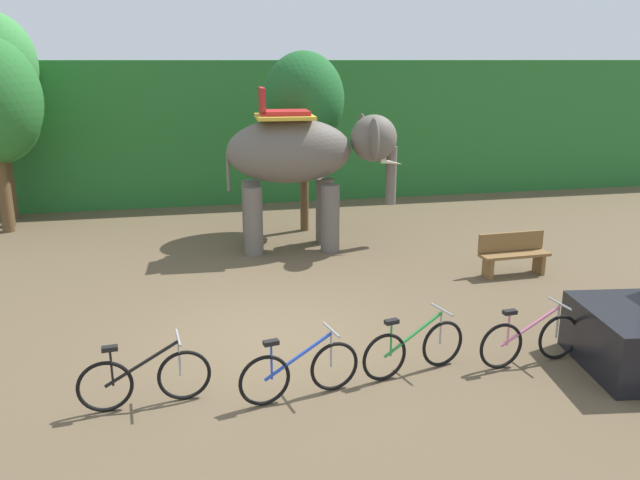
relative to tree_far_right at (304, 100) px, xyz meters
name	(u,v)px	position (x,y,z in m)	size (l,w,h in m)	color
ground_plane	(271,336)	(-1.78, -6.49, -3.39)	(80.00, 80.00, 0.00)	brown
foliage_hedge	(219,125)	(-1.78, 6.52, -1.21)	(36.00, 6.00, 4.36)	#28702D
tree_far_right	(304,100)	(0.00, 0.00, 0.00)	(2.05, 2.05, 4.60)	brown
elephant	(304,157)	(-0.30, -1.59, -1.19)	(4.17, 2.09, 3.78)	#665E56
bike_black	(145,379)	(-3.68, -8.33, -3.01)	(1.71, 0.52, 0.92)	black
bike_blue	(300,371)	(-1.67, -8.54, -3.01)	(1.69, 0.54, 0.92)	black
bike_green	(414,348)	(0.06, -8.20, -3.01)	(1.67, 0.60, 0.92)	black
bike_pink	(530,340)	(1.85, -8.28, -3.01)	(1.71, 0.52, 0.92)	black
wooden_bench	(513,253)	(3.62, -4.46, -2.91)	(1.52, 0.48, 0.89)	brown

